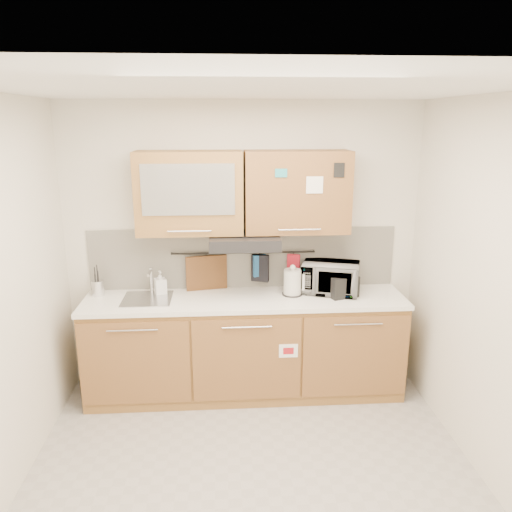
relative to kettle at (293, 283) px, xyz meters
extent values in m
plane|color=#9E9993|center=(-0.43, -1.24, -1.03)|extent=(3.20, 3.20, 0.00)
plane|color=white|center=(-0.43, -1.24, 1.57)|extent=(3.20, 3.20, 0.00)
plane|color=silver|center=(-0.43, 0.26, 0.27)|extent=(3.20, 0.00, 3.20)
plane|color=silver|center=(1.17, -1.24, 0.27)|extent=(0.00, 3.00, 3.00)
cube|color=#A26E39|center=(-0.43, -0.04, -0.59)|extent=(2.80, 0.60, 0.88)
cube|color=black|center=(-0.43, -0.04, -0.98)|extent=(2.80, 0.54, 0.10)
cube|color=brown|center=(-1.36, -0.35, -0.56)|extent=(0.91, 0.02, 0.74)
cylinder|color=silver|center=(-1.36, -0.38, -0.25)|extent=(0.41, 0.01, 0.01)
cube|color=brown|center=(-0.43, -0.35, -0.56)|extent=(0.91, 0.02, 0.74)
cylinder|color=silver|center=(-0.43, -0.38, -0.25)|extent=(0.41, 0.01, 0.01)
cube|color=brown|center=(0.51, -0.35, -0.56)|extent=(0.91, 0.02, 0.74)
cylinder|color=silver|center=(0.51, -0.38, -0.25)|extent=(0.41, 0.01, 0.01)
cube|color=white|center=(-0.43, -0.05, -0.13)|extent=(2.82, 0.62, 0.04)
cube|color=silver|center=(-0.43, 0.25, 0.17)|extent=(2.80, 0.02, 0.56)
cube|color=#A26E39|center=(-0.89, 0.09, 0.80)|extent=(0.90, 0.35, 0.70)
cube|color=silver|center=(-0.89, -0.10, 0.85)|extent=(0.76, 0.02, 0.42)
cube|color=brown|center=(0.03, 0.09, 0.80)|extent=(0.90, 0.35, 0.70)
cube|color=white|center=(0.15, -0.09, 0.88)|extent=(0.14, 0.00, 0.14)
cube|color=black|center=(-0.43, 0.01, 0.39)|extent=(0.60, 0.46, 0.10)
cube|color=silver|center=(-1.28, -0.04, -0.12)|extent=(0.42, 0.40, 0.03)
cylinder|color=silver|center=(-1.26, 0.12, 0.01)|extent=(0.03, 0.03, 0.24)
cylinder|color=silver|center=(-1.26, 0.04, 0.11)|extent=(0.02, 0.18, 0.02)
cylinder|color=black|center=(-0.43, 0.21, 0.23)|extent=(1.30, 0.02, 0.02)
cylinder|color=silver|center=(-1.73, 0.10, -0.04)|extent=(0.13, 0.13, 0.14)
cylinder|color=black|center=(-1.75, 0.11, 0.02)|extent=(0.01, 0.01, 0.26)
cylinder|color=black|center=(-1.71, 0.09, 0.00)|extent=(0.01, 0.01, 0.23)
cylinder|color=black|center=(-1.73, 0.12, 0.03)|extent=(0.01, 0.01, 0.28)
cylinder|color=black|center=(-1.74, 0.08, -0.01)|extent=(0.01, 0.01, 0.20)
cylinder|color=silver|center=(0.00, 0.00, 0.00)|extent=(0.20, 0.20, 0.23)
sphere|color=silver|center=(0.00, 0.00, 0.14)|extent=(0.05, 0.05, 0.05)
cube|color=silver|center=(0.09, -0.03, 0.02)|extent=(0.03, 0.04, 0.15)
cylinder|color=black|center=(0.00, 0.00, -0.10)|extent=(0.18, 0.18, 0.01)
cube|color=black|center=(0.44, -0.08, -0.02)|extent=(0.28, 0.22, 0.19)
cube|color=black|center=(0.40, -0.09, 0.07)|extent=(0.10, 0.13, 0.01)
cube|color=black|center=(0.48, -0.06, 0.07)|extent=(0.10, 0.13, 0.01)
imported|color=#999999|center=(0.35, 0.05, 0.03)|extent=(0.57, 0.47, 0.27)
imported|color=#999999|center=(-1.18, 0.09, 0.00)|extent=(0.12, 0.13, 0.22)
cube|color=brown|center=(-0.77, 0.20, -0.02)|extent=(0.37, 0.10, 0.46)
cube|color=#215997|center=(-0.28, 0.20, 0.11)|extent=(0.12, 0.07, 0.20)
cube|color=black|center=(-0.27, 0.20, 0.08)|extent=(0.17, 0.10, 0.25)
cube|color=#AF1726|center=(0.03, 0.20, 0.14)|extent=(0.12, 0.06, 0.15)
camera|label=1|loc=(-0.61, -4.18, 1.40)|focal=35.00mm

